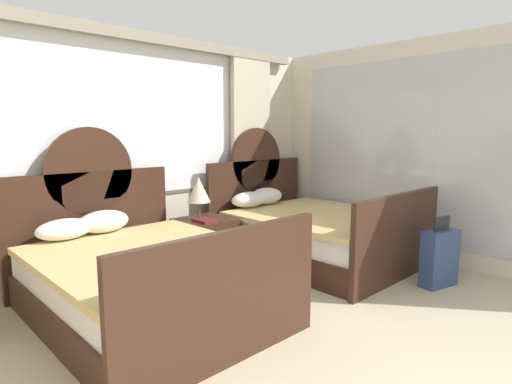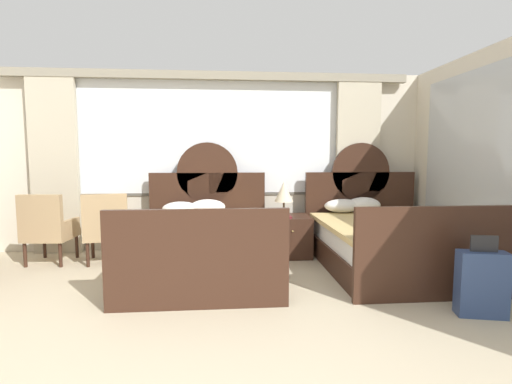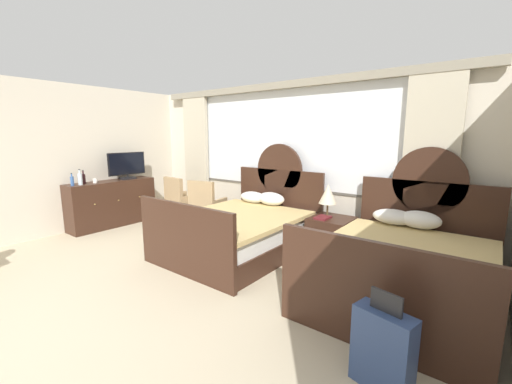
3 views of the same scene
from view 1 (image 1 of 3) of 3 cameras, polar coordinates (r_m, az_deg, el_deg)
wall_back_window at (r=4.77m, az=-22.11°, el=5.89°), size 6.50×0.22×2.70m
wall_right_mirror at (r=5.48m, az=23.66°, el=5.03°), size 0.08×4.69×2.70m
bed_near_window at (r=3.84m, az=-15.07°, el=-10.99°), size 1.71×2.23×1.64m
bed_near_mirror at (r=5.32m, az=7.68°, el=-5.33°), size 1.71×2.23×1.64m
nightstand_between_beds at (r=5.02m, az=-6.93°, el=-6.87°), size 0.59×0.61×0.58m
table_lamp_on_nightstand at (r=4.84m, az=-7.78°, el=0.22°), size 0.27×0.27×0.50m
book_on_nightstand at (r=4.80m, az=-7.00°, el=-3.83°), size 0.18×0.26×0.03m
suitcase_on_floor at (r=4.77m, az=23.64°, el=-8.18°), size 0.44×0.27×0.74m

